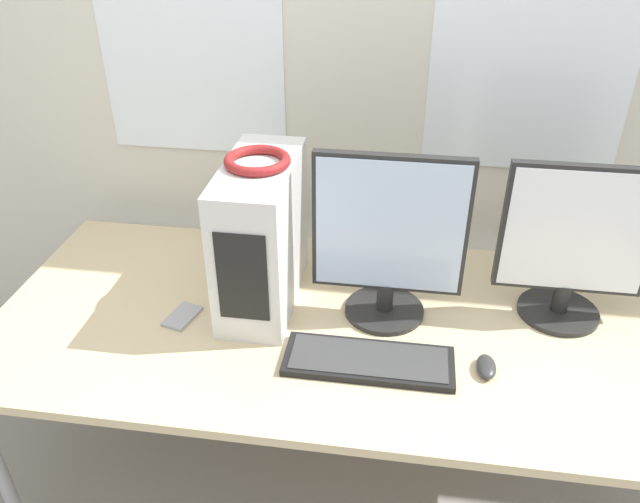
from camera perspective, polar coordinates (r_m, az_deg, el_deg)
wall_back at (r=2.13m, az=3.37°, el=17.64°), size 8.00×0.07×2.70m
desk at (r=1.89m, az=0.97°, el=-7.25°), size 2.01×0.94×0.72m
pc_tower at (r=1.84m, az=-5.37°, el=1.50°), size 0.20×0.46×0.45m
headphones at (r=1.74m, az=-5.75°, el=8.29°), size 0.19×0.19×0.03m
monitor_main at (r=1.76m, az=6.31°, el=1.09°), size 0.43×0.24×0.51m
monitor_right_near at (r=1.89m, az=22.23°, el=0.53°), size 0.42×0.24×0.48m
keyboard at (r=1.71m, az=4.47°, el=-9.94°), size 0.46×0.17×0.02m
mouse at (r=1.74m, az=14.95°, el=-10.14°), size 0.05×0.10×0.03m
cell_phone at (r=1.91m, az=-12.47°, el=-5.81°), size 0.10×0.14×0.01m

